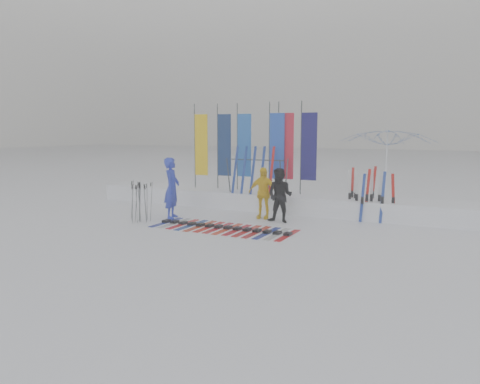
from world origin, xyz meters
The scene contains 11 objects.
ground centered at (0.00, 0.00, 0.00)m, with size 120.00×120.00×0.00m, color white.
snow_bank centered at (0.00, 4.60, 0.30)m, with size 14.00×1.60×0.60m, color white.
person_blue centered at (-2.28, 1.67, 0.97)m, with size 0.71×0.47×1.95m, color #2133C5.
person_black centered at (1.09, 2.55, 0.83)m, with size 0.81×0.63×1.66m, color black.
person_yellow centered at (0.35, 2.91, 0.82)m, with size 0.96×0.40×1.65m, color yellow.
tent_canopy centered at (3.59, 6.06, 1.48)m, with size 3.23×3.29×2.96m, color white.
ski_row centered at (-0.02, 0.95, 0.04)m, with size 4.13×1.67×0.07m.
pole_cluster centered at (-2.81, 0.73, 0.60)m, with size 0.75×0.72×1.26m.
feather_flags centered at (-0.81, 4.77, 2.24)m, with size 4.83×0.29×3.20m.
ski_rack centered at (-0.44, 4.20, 1.38)m, with size 2.04×0.80×1.23m.
upright_skis centered at (3.37, 4.22, 0.78)m, with size 1.50×1.03×1.66m.
Camera 1 is at (6.34, -10.59, 2.82)m, focal length 35.00 mm.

